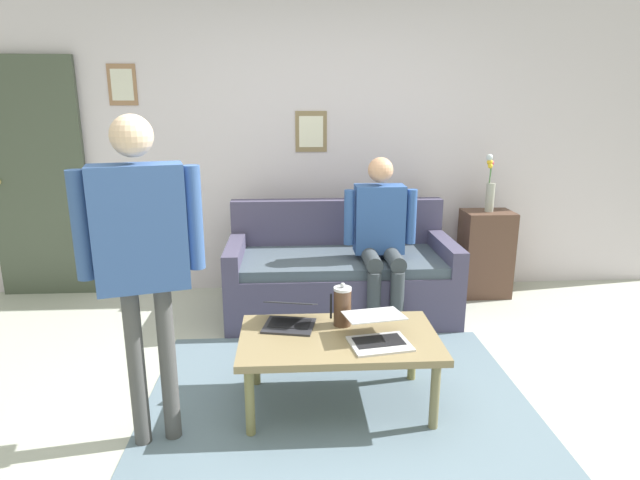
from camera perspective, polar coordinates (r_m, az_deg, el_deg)
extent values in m
plane|color=#AFB2A5|center=(3.00, 0.09, -19.15)|extent=(7.68, 7.68, 0.00)
cube|color=slate|center=(3.05, 2.20, -18.40)|extent=(2.20, 1.99, 0.01)
cube|color=silver|center=(4.69, -1.56, 10.87)|extent=(7.04, 0.10, 2.70)
cube|color=#956B4C|center=(4.83, -20.77, 15.56)|extent=(0.24, 0.02, 0.33)
cube|color=silver|center=(4.82, -20.80, 15.56)|extent=(0.18, 0.00, 0.25)
cube|color=olive|center=(4.64, -0.98, 11.75)|extent=(0.27, 0.02, 0.35)
cube|color=silver|center=(4.63, -0.98, 11.75)|extent=(0.21, 0.00, 0.27)
cube|color=#444E3E|center=(5.11, -28.47, 5.75)|extent=(0.82, 0.05, 2.05)
cube|color=#47425D|center=(4.24, 2.26, -5.38)|extent=(1.78, 0.86, 0.42)
cube|color=#45515E|center=(4.14, 2.32, -2.23)|extent=(1.54, 0.78, 0.08)
cube|color=#47425D|center=(4.46, 1.87, 1.54)|extent=(1.78, 0.14, 0.46)
cube|color=#47425D|center=(4.31, 13.37, -1.14)|extent=(0.12, 0.86, 0.20)
cube|color=#47425D|center=(4.15, -9.20, -1.53)|extent=(0.12, 0.86, 0.20)
cube|color=olive|center=(2.94, 2.08, -10.76)|extent=(1.10, 0.64, 0.04)
cylinder|color=olive|center=(2.91, 12.42, -16.23)|extent=(0.05, 0.05, 0.39)
cylinder|color=olive|center=(2.82, -7.68, -17.06)|extent=(0.05, 0.05, 0.39)
cylinder|color=olive|center=(3.33, 10.06, -11.81)|extent=(0.05, 0.05, 0.39)
cylinder|color=olive|center=(3.26, -7.04, -12.36)|extent=(0.05, 0.05, 0.39)
cube|color=#28282D|center=(3.04, -3.39, -9.33)|extent=(0.32, 0.28, 0.01)
cube|color=black|center=(3.06, -3.33, -9.06)|extent=(0.26, 0.18, 0.00)
cube|color=#28282D|center=(3.07, -3.14, -6.90)|extent=(0.32, 0.26, 0.08)
cube|color=#A9DBF5|center=(3.07, -3.15, -6.92)|extent=(0.29, 0.23, 0.07)
cube|color=silver|center=(2.85, 6.55, -11.20)|extent=(0.35, 0.29, 0.01)
cube|color=black|center=(2.86, 6.43, -10.90)|extent=(0.28, 0.18, 0.00)
cube|color=silver|center=(2.89, 5.90, -8.17)|extent=(0.35, 0.27, 0.02)
cube|color=#A9D4F4|center=(2.89, 5.92, -8.19)|extent=(0.31, 0.25, 0.02)
cylinder|color=#4C3323|center=(3.03, 2.46, -7.38)|extent=(0.10, 0.10, 0.21)
cylinder|color=#B7B7BC|center=(2.98, 2.48, -5.34)|extent=(0.10, 0.10, 0.02)
sphere|color=#B2B2B7|center=(2.98, 2.49, -4.93)|extent=(0.03, 0.03, 0.03)
cube|color=black|center=(3.02, 1.21, -7.23)|extent=(0.01, 0.01, 0.15)
cube|color=brown|center=(4.84, 17.59, -1.41)|extent=(0.42, 0.32, 0.76)
cylinder|color=#A1A396|center=(4.73, 18.06, 4.45)|extent=(0.07, 0.07, 0.25)
cylinder|color=#3D7038|center=(4.70, 18.09, 7.00)|extent=(0.02, 0.02, 0.18)
sphere|color=yellow|center=(4.69, 18.06, 8.08)|extent=(0.05, 0.05, 0.05)
cylinder|color=#3D7038|center=(4.69, 18.11, 7.25)|extent=(0.02, 0.04, 0.22)
sphere|color=silver|center=(4.68, 18.02, 8.58)|extent=(0.05, 0.05, 0.05)
cylinder|color=#3D7038|center=(4.70, 18.08, 6.81)|extent=(0.01, 0.01, 0.15)
sphere|color=yellow|center=(4.69, 18.10, 7.69)|extent=(0.04, 0.04, 0.04)
cylinder|color=#3D7038|center=(4.71, 18.15, 6.96)|extent=(0.02, 0.01, 0.17)
sphere|color=#DC475B|center=(4.70, 18.19, 7.98)|extent=(0.05, 0.05, 0.05)
cylinder|color=#494949|center=(2.78, -19.38, -13.12)|extent=(0.08, 0.08, 0.82)
cylinder|color=#494949|center=(2.78, -16.25, -12.87)|extent=(0.08, 0.08, 0.82)
cube|color=#33528B|center=(2.54, -19.07, 1.26)|extent=(0.45, 0.29, 0.58)
cylinder|color=#33528B|center=(2.54, -24.66, 1.43)|extent=(0.10, 0.10, 0.50)
cylinder|color=#33528B|center=(2.54, -13.58, 2.36)|extent=(0.10, 0.10, 0.50)
sphere|color=beige|center=(2.48, -19.89, 10.66)|extent=(0.19, 0.19, 0.19)
cylinder|color=#373E43|center=(3.86, 8.38, -7.02)|extent=(0.10, 0.10, 0.50)
cylinder|color=#373E43|center=(3.83, 5.87, -7.11)|extent=(0.10, 0.10, 0.50)
cylinder|color=#373E43|center=(3.93, 8.02, -1.97)|extent=(0.12, 0.40, 0.12)
cylinder|color=#373E43|center=(3.90, 5.57, -2.03)|extent=(0.12, 0.40, 0.12)
cube|color=#305498|center=(4.02, 6.47, 2.30)|extent=(0.37, 0.20, 0.52)
cylinder|color=#305498|center=(4.01, 9.94, 2.53)|extent=(0.08, 0.08, 0.42)
cylinder|color=#305498|center=(3.93, 3.19, 2.47)|extent=(0.08, 0.08, 0.42)
sphere|color=tan|center=(3.95, 6.63, 7.61)|extent=(0.19, 0.19, 0.19)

